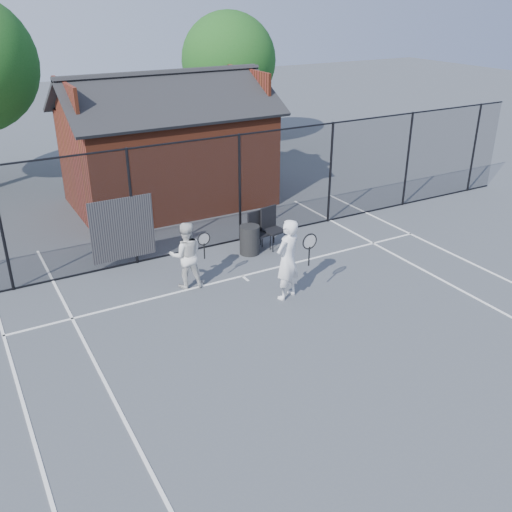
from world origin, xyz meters
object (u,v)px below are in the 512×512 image
waste_bin (250,240)px  chair_right (274,229)px  player_front (288,259)px  player_back (186,255)px  clubhouse (168,154)px  chair_left (260,232)px

waste_bin → chair_right: bearing=2.4°
player_front → player_back: 2.38m
player_back → chair_right: player_back is taller
clubhouse → player_back: 6.16m
waste_bin → clubhouse: bearing=93.6°
chair_right → waste_bin: bearing=170.9°
clubhouse → chair_left: clubhouse is taller
player_back → chair_left: bearing=21.8°
player_back → chair_right: bearing=17.9°
player_back → chair_right: (2.93, 0.95, -0.26)m
chair_left → chair_right: size_ratio=0.93×
waste_bin → player_back: bearing=-157.1°
player_front → waste_bin: 2.61m
waste_bin → player_front: bearing=-99.4°
player_front → clubhouse: bearing=89.1°
clubhouse → chair_left: bearing=-82.1°
clubhouse → waste_bin: bearing=-86.4°
player_back → chair_left: player_back is taller
player_back → chair_right: size_ratio=1.48×
player_front → player_back: (-1.76, 1.60, -0.14)m
clubhouse → chair_left: (0.66, -4.81, -1.10)m
player_front → player_back: size_ratio=1.17×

